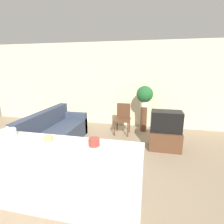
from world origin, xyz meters
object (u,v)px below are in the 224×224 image
at_px(wooden_chair, 123,117).
at_px(decorative_bowl, 8,133).
at_px(couch, 55,134).
at_px(potted_plant, 145,95).
at_px(television, 166,121).

relative_size(wooden_chair, decorative_bowl, 4.36).
bearing_deg(couch, potted_plant, 37.15).
relative_size(couch, potted_plant, 3.33).
bearing_deg(potted_plant, decorative_bowl, -116.65).
xyz_separation_m(couch, potted_plant, (2.09, 1.58, 0.82)).
distance_m(couch, potted_plant, 2.74).
height_order(television, decorative_bowl, decorative_bowl).
xyz_separation_m(television, potted_plant, (-0.56, 1.13, 0.43)).
xyz_separation_m(potted_plant, decorative_bowl, (-1.69, -3.36, -0.07)).
bearing_deg(wooden_chair, potted_plant, 29.96).
height_order(wooden_chair, potted_plant, potted_plant).
height_order(couch, potted_plant, potted_plant).
height_order(couch, decorative_bowl, decorative_bowl).
xyz_separation_m(couch, decorative_bowl, (0.40, -1.78, 0.75)).
relative_size(television, potted_plant, 1.14).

